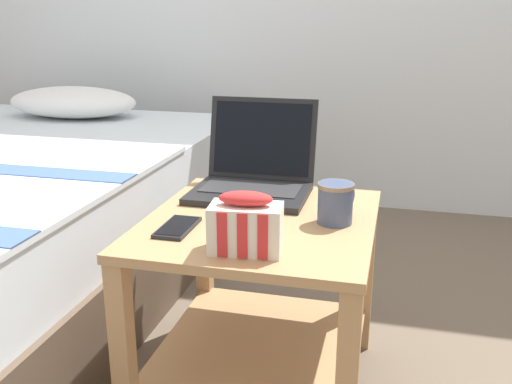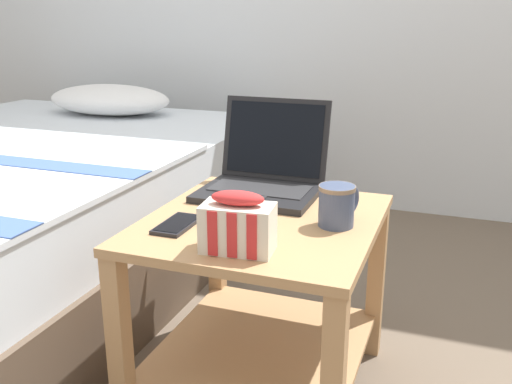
% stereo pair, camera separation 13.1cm
% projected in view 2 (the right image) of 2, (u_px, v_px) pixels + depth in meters
% --- Properties ---
extents(bedside_table, '(0.55, 0.60, 0.48)m').
position_uv_depth(bedside_table, '(262.00, 282.00, 1.43)').
color(bedside_table, tan).
rests_on(bedside_table, ground_plane).
extents(laptop, '(0.31, 0.30, 0.25)m').
position_uv_depth(laptop, '(264.00, 175.00, 1.57)').
color(laptop, black).
rests_on(laptop, bedside_table).
extents(mug_front_left, '(0.09, 0.12, 0.10)m').
position_uv_depth(mug_front_left, '(338.00, 203.00, 1.32)').
color(mug_front_left, '#3F4C6B').
rests_on(mug_front_left, bedside_table).
extents(snack_bag, '(0.16, 0.10, 0.13)m').
position_uv_depth(snack_bag, '(238.00, 225.00, 1.17)').
color(snack_bag, silver).
rests_on(snack_bag, bedside_table).
extents(cell_phone, '(0.07, 0.14, 0.01)m').
position_uv_depth(cell_phone, '(178.00, 224.00, 1.33)').
color(cell_phone, black).
rests_on(cell_phone, bedside_table).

